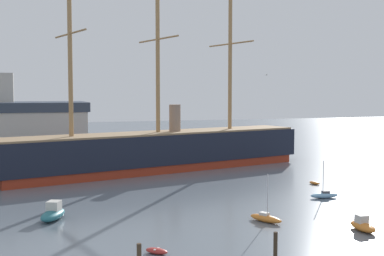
# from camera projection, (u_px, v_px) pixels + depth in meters

# --- Properties ---
(tall_ship) EXTENTS (65.93, 23.36, 32.37)m
(tall_ship) POSITION_uv_depth(u_px,v_px,m) (158.00, 150.00, 87.84)
(tall_ship) COLOR maroon
(tall_ship) RESTS_ON ground
(dinghy_foreground_left) EXTENTS (2.10, 2.08, 0.49)m
(dinghy_foreground_left) POSITION_uv_depth(u_px,v_px,m) (157.00, 251.00, 42.91)
(dinghy_foreground_left) COLOR #B22D28
(dinghy_foreground_left) RESTS_ON ground
(motorboat_foreground_right) EXTENTS (1.71, 3.73, 1.54)m
(motorboat_foreground_right) POSITION_uv_depth(u_px,v_px,m) (363.00, 225.00, 50.01)
(motorboat_foreground_right) COLOR orange
(motorboat_foreground_right) RESTS_ON ground
(sailboat_near_centre) EXTENTS (2.87, 3.99, 5.08)m
(sailboat_near_centre) POSITION_uv_depth(u_px,v_px,m) (266.00, 218.00, 53.40)
(sailboat_near_centre) COLOR orange
(sailboat_near_centre) RESTS_ON ground
(motorboat_mid_left) EXTENTS (3.71, 5.06, 1.96)m
(motorboat_mid_left) POSITION_uv_depth(u_px,v_px,m) (53.00, 213.00, 54.30)
(motorboat_mid_left) COLOR #236670
(motorboat_mid_left) RESTS_ON ground
(sailboat_mid_right) EXTENTS (3.82, 1.55, 4.84)m
(sailboat_mid_right) POSITION_uv_depth(u_px,v_px,m) (324.00, 195.00, 65.32)
(sailboat_mid_right) COLOR #7FB2D6
(sailboat_mid_right) RESTS_ON ground
(dinghy_alongside_stern) EXTENTS (1.30, 2.05, 0.45)m
(dinghy_alongside_stern) POSITION_uv_depth(u_px,v_px,m) (314.00, 183.00, 75.02)
(dinghy_alongside_stern) COLOR orange
(dinghy_alongside_stern) RESTS_ON ground
(dinghy_distant_centre) EXTENTS (2.29, 1.02, 0.54)m
(dinghy_distant_centre) POSITION_uv_depth(u_px,v_px,m) (150.00, 163.00, 95.60)
(dinghy_distant_centre) COLOR #236670
(dinghy_distant_centre) RESTS_ON ground
(mooring_piling_left_pair) EXTENTS (0.34, 0.34, 2.16)m
(mooring_piling_left_pair) POSITION_uv_depth(u_px,v_px,m) (275.00, 245.00, 41.84)
(mooring_piling_left_pair) COLOR #382B1E
(mooring_piling_left_pair) RESTS_ON ground
(seagull_in_flight) EXTENTS (0.49, 1.15, 0.13)m
(seagull_in_flight) POSITION_uv_depth(u_px,v_px,m) (266.00, 75.00, 67.69)
(seagull_in_flight) COLOR silver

